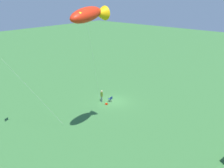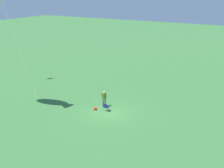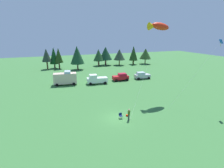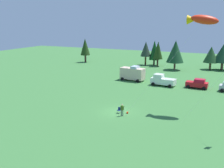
% 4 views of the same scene
% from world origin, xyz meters
% --- Properties ---
extents(ground_plane, '(160.00, 160.00, 0.00)m').
position_xyz_m(ground_plane, '(0.00, 0.00, 0.00)').
color(ground_plane, '#397237').
extents(person_kite_flyer, '(0.54, 0.47, 1.74)m').
position_xyz_m(person_kite_flyer, '(1.21, -1.20, 1.02)').
color(person_kite_flyer, '#3E4C4C').
rests_on(person_kite_flyer, ground).
extents(folding_chair, '(0.49, 0.49, 0.82)m').
position_xyz_m(folding_chair, '(0.35, -0.22, 0.49)').
color(folding_chair, navy).
rests_on(folding_chair, ground).
extents(backpack_on_grass, '(0.30, 0.37, 0.22)m').
position_xyz_m(backpack_on_grass, '(1.53, 0.03, 0.11)').
color(backpack_on_grass, red).
rests_on(backpack_on_grass, ground).
extents(van_camper_beige, '(5.63, 3.15, 3.34)m').
position_xyz_m(van_camper_beige, '(-5.32, 20.66, 1.64)').
color(van_camper_beige, beige).
rests_on(van_camper_beige, ground).
extents(truck_white_pickup, '(5.20, 2.89, 2.34)m').
position_xyz_m(truck_white_pickup, '(1.98, 18.79, 1.10)').
color(truck_white_pickup, white).
rests_on(truck_white_pickup, ground).
extents(car_red_sedan, '(4.26, 2.33, 1.89)m').
position_xyz_m(car_red_sedan, '(8.86, 19.52, 0.95)').
color(car_red_sedan, red).
rests_on(car_red_sedan, ground).
extents(treeline_distant, '(60.70, 9.90, 8.01)m').
position_xyz_m(treeline_distant, '(6.86, 40.88, 4.56)').
color(treeline_distant, '#463025').
rests_on(treeline_distant, ground).
extents(kite_large_fish, '(11.14, 8.16, 14.14)m').
position_xyz_m(kite_large_fish, '(10.15, 6.03, 13.25)').
color(kite_large_fish, red).
rests_on(kite_large_fish, ground).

